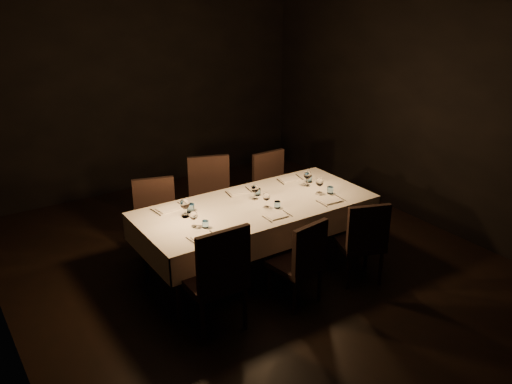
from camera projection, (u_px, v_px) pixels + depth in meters
room at (256, 137)px, 5.41m from camera, size 5.01×6.01×3.01m
dining_table at (256, 211)px, 5.72m from camera, size 2.52×1.12×0.76m
chair_near_left at (217, 275)px, 4.73m from camera, size 0.51×0.51×1.06m
place_setting_near_left at (199, 224)px, 5.10m from camera, size 0.29×0.39×0.16m
chair_near_center at (301, 259)px, 5.15m from camera, size 0.48×0.48×0.89m
place_setting_near_center at (272, 204)px, 5.53m from camera, size 0.29×0.39×0.16m
chair_near_right at (363, 238)px, 5.51m from camera, size 0.57×0.57×0.92m
place_setting_near_right at (326, 190)px, 5.89m from camera, size 0.32×0.40×0.18m
chair_far_left at (156, 218)px, 5.94m from camera, size 0.57×0.57×0.95m
place_setting_far_left at (181, 206)px, 5.44m from camera, size 0.37×0.42×0.20m
chair_far_center at (211, 197)px, 6.39m from camera, size 0.63×0.63×1.03m
place_setting_far_center at (251, 190)px, 5.87m from camera, size 0.32×0.40×0.17m
chair_far_right at (273, 186)px, 6.80m from camera, size 0.46×0.46×0.95m
place_setting_far_right at (302, 177)px, 6.23m from camera, size 0.34×0.40×0.18m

